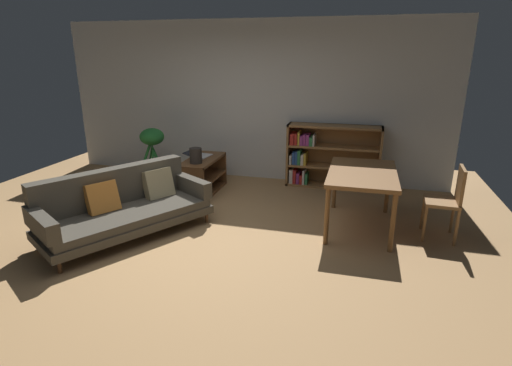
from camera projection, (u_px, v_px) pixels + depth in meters
ground_plane at (190, 238)px, 4.89m from camera, size 8.16×8.16×0.00m
back_wall_panel at (250, 102)px, 6.95m from camera, size 6.80×0.10×2.70m
fabric_couch at (123, 206)px, 4.95m from camera, size 1.78×2.17×0.79m
media_console at (203, 176)px, 6.43m from camera, size 0.45×1.04×0.56m
open_laptop at (199, 155)px, 6.50m from camera, size 0.43×0.36×0.07m
desk_speaker at (196, 156)px, 6.05m from camera, size 0.19×0.19×0.23m
potted_floor_plant at (153, 150)px, 6.79m from camera, size 0.41×0.41×0.96m
dining_table at (362, 177)px, 5.00m from camera, size 0.83×1.32×0.75m
dining_chair_near at (449, 198)px, 4.74m from camera, size 0.41×0.44×0.90m
bookshelf at (326, 156)px, 6.69m from camera, size 1.52×0.35×1.04m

